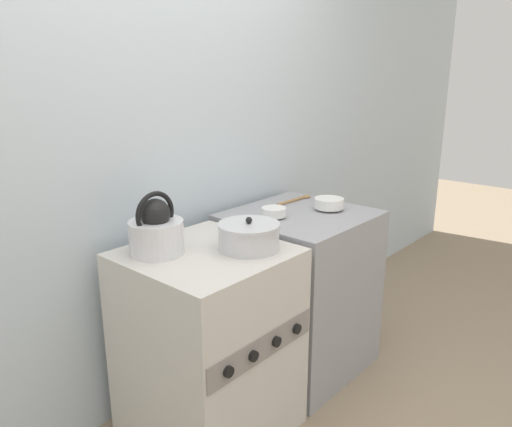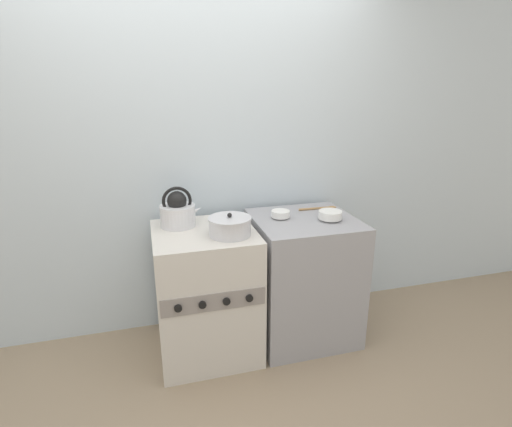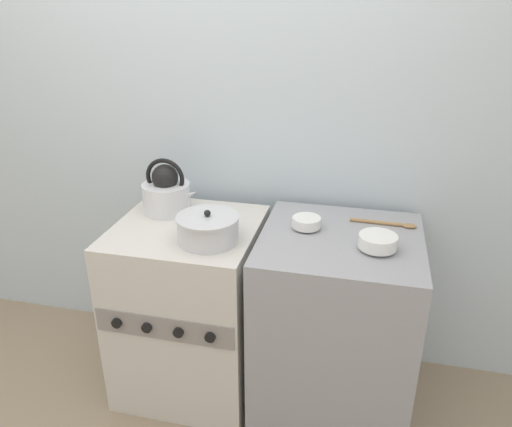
% 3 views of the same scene
% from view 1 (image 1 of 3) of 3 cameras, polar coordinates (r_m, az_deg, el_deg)
% --- Properties ---
extents(wall_back, '(7.00, 0.06, 2.50)m').
position_cam_1_polar(wall_back, '(2.30, -13.20, 7.41)').
color(wall_back, silver).
rests_on(wall_back, ground_plane).
extents(stove, '(0.64, 0.65, 0.86)m').
position_cam_1_polar(stove, '(2.27, -5.43, -14.52)').
color(stove, beige).
rests_on(stove, ground_plane).
extents(counter, '(0.68, 0.66, 0.87)m').
position_cam_1_polar(counter, '(2.73, 4.89, -8.76)').
color(counter, '#99999E').
rests_on(counter, ground_plane).
extents(kettle, '(0.27, 0.22, 0.26)m').
position_cam_1_polar(kettle, '(2.07, -11.28, -1.95)').
color(kettle, silver).
rests_on(kettle, stove).
extents(cooking_pot, '(0.26, 0.26, 0.14)m').
position_cam_1_polar(cooking_pot, '(2.09, -0.81, -2.59)').
color(cooking_pot, silver).
rests_on(cooking_pot, stove).
extents(enamel_bowl, '(0.15, 0.15, 0.06)m').
position_cam_1_polar(enamel_bowl, '(2.64, 8.35, 1.16)').
color(enamel_bowl, white).
rests_on(enamel_bowl, counter).
extents(small_ceramic_bowl, '(0.12, 0.12, 0.05)m').
position_cam_1_polar(small_ceramic_bowl, '(2.48, 2.05, 0.18)').
color(small_ceramic_bowl, white).
rests_on(small_ceramic_bowl, counter).
extents(wooden_spoon, '(0.29, 0.04, 0.02)m').
position_cam_1_polar(wooden_spoon, '(2.82, 4.73, 1.66)').
color(wooden_spoon, '#A37A4C').
rests_on(wooden_spoon, counter).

